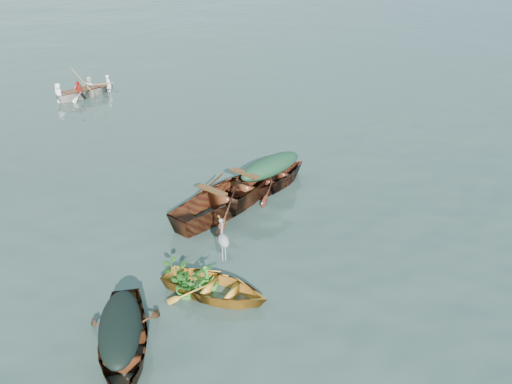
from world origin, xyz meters
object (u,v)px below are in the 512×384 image
yellow_dinghy (215,295)px  open_wooden_boat (230,208)px  dark_covered_boat (124,352)px  green_tarp_boat (270,188)px  heron (224,246)px  rowed_boat (86,97)px

yellow_dinghy → open_wooden_boat: bearing=20.6°
dark_covered_boat → green_tarp_boat: green_tarp_boat is taller
yellow_dinghy → open_wooden_boat: open_wooden_boat is taller
heron → dark_covered_boat: bearing=164.2°
open_wooden_boat → heron: heron is taller
heron → green_tarp_boat: bearing=8.5°
dark_covered_boat → rowed_boat: size_ratio=0.98×
heron → yellow_dinghy: bearing=-174.8°
yellow_dinghy → dark_covered_boat: size_ratio=0.80×
green_tarp_boat → open_wooden_boat: open_wooden_boat is taller
yellow_dinghy → dark_covered_boat: 2.11m
open_wooden_boat → rowed_boat: 11.97m
yellow_dinghy → green_tarp_boat: bearing=8.1°
open_wooden_boat → rowed_boat: bearing=-15.9°
dark_covered_boat → open_wooden_boat: 5.30m
dark_covered_boat → yellow_dinghy: bearing=35.0°
yellow_dinghy → rowed_boat: (-2.07, 14.81, 0.00)m
open_wooden_boat → heron: 3.12m
yellow_dinghy → rowed_boat: bearing=49.1°
dark_covered_boat → open_wooden_boat: size_ratio=0.67×
yellow_dinghy → green_tarp_boat: size_ratio=0.68×
yellow_dinghy → heron: size_ratio=3.03×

